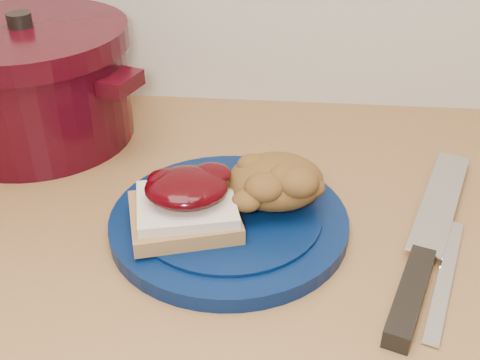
# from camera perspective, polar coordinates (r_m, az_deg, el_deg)

# --- Properties ---
(plate) EXTENTS (0.30, 0.30, 0.02)m
(plate) POSITION_cam_1_polar(r_m,az_deg,el_deg) (0.65, -1.05, -4.02)
(plate) COLOR #04143A
(plate) RESTS_ON wood_countertop
(sandwich) EXTENTS (0.13, 0.12, 0.05)m
(sandwich) POSITION_cam_1_polar(r_m,az_deg,el_deg) (0.61, -5.20, -2.18)
(sandwich) COLOR olive
(sandwich) RESTS_ON plate
(stuffing_mound) EXTENTS (0.12, 0.11, 0.05)m
(stuffing_mound) POSITION_cam_1_polar(r_m,az_deg,el_deg) (0.64, 3.39, -0.10)
(stuffing_mound) COLOR brown
(stuffing_mound) RESTS_ON plate
(chef_knife) EXTENTS (0.14, 0.33, 0.02)m
(chef_knife) POSITION_cam_1_polar(r_m,az_deg,el_deg) (0.61, 16.68, -7.76)
(chef_knife) COLOR black
(chef_knife) RESTS_ON wood_countertop
(butter_knife) EXTENTS (0.07, 0.18, 0.00)m
(butter_knife) POSITION_cam_1_polar(r_m,az_deg,el_deg) (0.62, 18.89, -8.66)
(butter_knife) COLOR silver
(butter_knife) RESTS_ON wood_countertop
(dutch_oven) EXTENTS (0.33, 0.33, 0.17)m
(dutch_oven) POSITION_cam_1_polar(r_m,az_deg,el_deg) (0.84, -19.13, 8.74)
(dutch_oven) COLOR black
(dutch_oven) RESTS_ON wood_countertop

